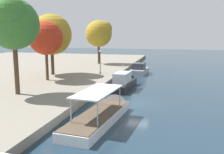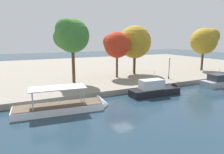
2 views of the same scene
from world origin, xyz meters
name	(u,v)px [view 2 (image 2 of 2)]	position (x,y,z in m)	size (l,w,h in m)	color
ground_plane	(123,109)	(0.00, 0.00, 0.00)	(220.00, 220.00, 0.00)	#1E3342
dock_promenade	(63,70)	(0.00, 33.68, 0.42)	(120.00, 55.00, 0.85)	gray
tour_boat_1	(68,108)	(-6.52, 2.60, 0.37)	(12.22, 4.03, 4.27)	white
motor_yacht_2	(157,90)	(8.28, 3.40, 0.76)	(9.42, 2.91, 4.72)	black
motor_yacht_3	(221,83)	(23.47, 3.04, 0.60)	(7.86, 3.41, 4.46)	#9EA3A8
lamp_post	(169,65)	(16.17, 9.60, 3.59)	(0.40, 0.40, 4.43)	black
tree_0	(136,43)	(13.39, 17.99, 7.95)	(7.67, 7.37, 11.01)	#4C3823
tree_1	(116,45)	(7.44, 16.18, 7.70)	(5.43, 5.43, 9.53)	#4C3823
tree_2	(206,41)	(31.76, 14.25, 8.43)	(6.55, 6.55, 10.72)	#4C3823
tree_3	(70,35)	(-2.59, 15.07, 9.55)	(6.30, 6.40, 11.71)	#4C3823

